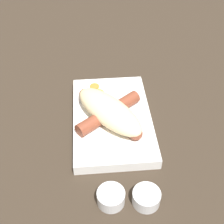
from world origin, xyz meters
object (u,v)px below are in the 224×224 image
object	(u,v)px
condiment_cup_far	(146,198)
condiment_cup_near	(111,198)
sausage	(109,113)
food_tray	(112,119)
bread_roll	(109,111)

from	to	relation	value
condiment_cup_far	condiment_cup_near	bearing A→B (deg)	84.51
sausage	condiment_cup_near	xyz separation A→B (m)	(-0.19, 0.01, -0.03)
sausage	condiment_cup_near	bearing A→B (deg)	176.56
food_tray	sausage	bearing A→B (deg)	128.73
food_tray	condiment_cup_far	size ratio (longest dim) A/B	5.37
bread_roll	sausage	distance (m)	0.01
condiment_cup_far	sausage	bearing A→B (deg)	14.48
bread_roll	sausage	bearing A→B (deg)	0.21
condiment_cup_far	bread_roll	bearing A→B (deg)	14.73
bread_roll	condiment_cup_near	size ratio (longest dim) A/B	3.78
bread_roll	condiment_cup_far	size ratio (longest dim) A/B	3.78
sausage	bread_roll	bearing A→B (deg)	-179.79
food_tray	sausage	xyz separation A→B (m)	(-0.01, 0.01, 0.03)
sausage	condiment_cup_far	xyz separation A→B (m)	(-0.20, -0.05, -0.03)
bread_roll	sausage	world-z (taller)	bread_roll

